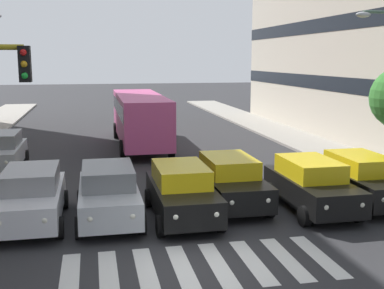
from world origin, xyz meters
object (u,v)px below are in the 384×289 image
(car_5, at_px, (32,196))
(bus_behind_traffic, at_px, (140,114))
(car_3, at_px, (182,191))
(car_4, at_px, (108,193))
(car_1, at_px, (311,184))
(car_2, at_px, (230,181))
(car_row2_0, at_px, (1,151))
(car_0, at_px, (361,179))

(car_5, xyz_separation_m, bus_behind_traffic, (-4.63, -13.02, 0.97))
(car_3, relative_size, car_4, 1.00)
(car_1, distance_m, bus_behind_traffic, 14.21)
(car_3, distance_m, bus_behind_traffic, 13.47)
(car_2, bearing_deg, car_3, 27.76)
(car_2, distance_m, car_row2_0, 11.49)
(car_1, xyz_separation_m, car_3, (4.44, -0.02, 0.00))
(bus_behind_traffic, bearing_deg, car_0, 116.46)
(car_3, xyz_separation_m, car_4, (2.29, -0.30, 0.00))
(car_0, height_order, car_1, same)
(car_row2_0, bearing_deg, car_3, 129.16)
(car_2, xyz_separation_m, car_5, (6.52, 0.57, 0.00))
(car_1, relative_size, bus_behind_traffic, 0.42)
(car_0, bearing_deg, car_3, 3.02)
(car_1, xyz_separation_m, car_2, (2.55, -1.01, 0.00))
(car_5, bearing_deg, car_1, 177.21)
(car_2, distance_m, car_4, 4.23)
(car_1, bearing_deg, car_0, -170.07)
(car_3, bearing_deg, car_0, -176.98)
(car_0, relative_size, car_1, 1.00)
(car_3, bearing_deg, car_1, 179.73)
(car_3, relative_size, car_5, 1.00)
(car_2, distance_m, bus_behind_traffic, 12.63)
(car_2, distance_m, car_3, 2.13)
(car_3, xyz_separation_m, car_row2_0, (6.87, -8.44, 0.00))
(car_1, height_order, car_5, same)
(car_5, relative_size, bus_behind_traffic, 0.42)
(car_0, bearing_deg, car_4, 0.28)
(car_5, height_order, bus_behind_traffic, bus_behind_traffic)
(car_row2_0, relative_size, bus_behind_traffic, 0.42)
(car_3, height_order, bus_behind_traffic, bus_behind_traffic)
(car_5, distance_m, bus_behind_traffic, 13.85)
(car_3, height_order, car_5, same)
(bus_behind_traffic, bearing_deg, car_row2_0, 36.04)
(car_0, distance_m, car_5, 11.15)
(car_4, relative_size, bus_behind_traffic, 0.42)
(car_1, relative_size, car_3, 1.00)
(car_5, xyz_separation_m, car_row2_0, (2.24, -8.02, 0.00))
(car_3, xyz_separation_m, car_5, (4.63, -0.42, 0.00))
(car_2, relative_size, car_5, 1.00)
(car_4, bearing_deg, car_row2_0, -60.63)
(car_0, relative_size, car_5, 1.00)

